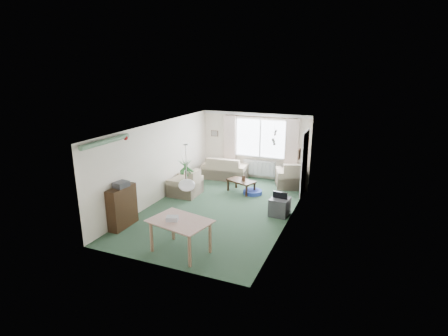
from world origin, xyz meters
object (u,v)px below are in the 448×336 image
at_px(coffee_table, 241,186).
at_px(bookshelf, 122,207).
at_px(tv_cube, 280,207).
at_px(armchair_left, 185,182).
at_px(sofa, 225,168).
at_px(pet_bed, 253,192).
at_px(dining_table, 181,237).
at_px(houseplant, 186,178).
at_px(armchair_corner, 291,174).

height_order(coffee_table, bookshelf, bookshelf).
bearing_deg(tv_cube, armchair_left, 177.07).
bearing_deg(sofa, armchair_left, 71.40).
bearing_deg(pet_bed, armchair_left, -155.94).
xyz_separation_m(sofa, coffee_table, (1.05, -1.19, -0.20)).
distance_m(bookshelf, dining_table, 2.10).
height_order(armchair_left, bookshelf, bookshelf).
bearing_deg(houseplant, armchair_left, 128.80).
bearing_deg(armchair_left, bookshelf, -7.89).
xyz_separation_m(armchair_left, pet_bed, (1.98, 0.89, -0.35)).
relative_size(dining_table, tv_cube, 2.20).
relative_size(coffee_table, tv_cube, 1.67).
xyz_separation_m(sofa, dining_table, (1.13, -5.35, -0.03)).
relative_size(bookshelf, dining_table, 0.90).
distance_m(sofa, dining_table, 5.47).
height_order(sofa, dining_table, sofa).
bearing_deg(bookshelf, tv_cube, 31.98).
distance_m(coffee_table, tv_cube, 2.10).
relative_size(houseplant, dining_table, 1.05).
relative_size(armchair_left, dining_table, 0.78).
distance_m(armchair_corner, bookshelf, 5.79).
bearing_deg(tv_cube, armchair_corner, 100.06).
bearing_deg(coffee_table, dining_table, -88.83).
relative_size(dining_table, pet_bed, 1.96).
bearing_deg(coffee_table, tv_cube, -39.68).
distance_m(dining_table, tv_cube, 3.21).
bearing_deg(armchair_corner, pet_bed, 31.13).
xyz_separation_m(houseplant, tv_cube, (3.06, -0.27, -0.38)).
xyz_separation_m(sofa, tv_cube, (2.66, -2.53, -0.16)).
distance_m(armchair_corner, coffee_table, 1.83).
bearing_deg(tv_cube, dining_table, -113.55).
distance_m(tv_cube, pet_bed, 1.81).
xyz_separation_m(armchair_left, houseplant, (0.14, -0.17, 0.21)).
xyz_separation_m(armchair_corner, coffee_table, (-1.39, -1.17, -0.24)).
distance_m(bookshelf, tv_cube, 4.20).
bearing_deg(pet_bed, coffee_table, 178.41).
height_order(tv_cube, pet_bed, tv_cube).
xyz_separation_m(armchair_corner, bookshelf, (-3.32, -4.74, 0.09)).
bearing_deg(dining_table, bookshelf, 163.90).
bearing_deg(houseplant, armchair_corner, 38.20).
height_order(sofa, armchair_left, armchair_left).
relative_size(armchair_left, pet_bed, 1.53).
xyz_separation_m(armchair_left, bookshelf, (-0.34, -2.68, 0.12)).
bearing_deg(bookshelf, armchair_left, 82.44).
bearing_deg(tv_cube, pet_bed, 137.40).
distance_m(bookshelf, pet_bed, 4.28).
distance_m(sofa, coffee_table, 1.60).
bearing_deg(dining_table, armchair_corner, 76.24).
bearing_deg(armchair_corner, tv_cube, 76.29).
bearing_deg(bookshelf, sofa, 79.27).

